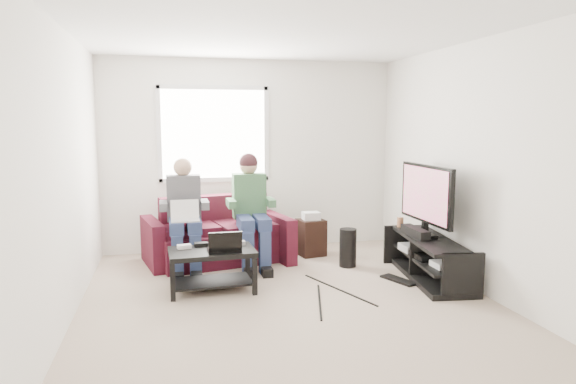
{
  "coord_description": "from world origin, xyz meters",
  "views": [
    {
      "loc": [
        -1.12,
        -4.77,
        1.77
      ],
      "look_at": [
        0.14,
        0.6,
        1.01
      ],
      "focal_mm": 32.0,
      "sensor_mm": 36.0,
      "label": 1
    }
  ],
  "objects": [
    {
      "name": "sofa",
      "position": [
        -0.55,
        1.63,
        0.31
      ],
      "size": [
        1.9,
        1.1,
        0.81
      ],
      "color": "#4A1221",
      "rests_on": "floor"
    },
    {
      "name": "wall_front",
      "position": [
        0.0,
        -2.25,
        1.3
      ],
      "size": [
        4.5,
        0.0,
        4.5
      ],
      "primitive_type": "plane",
      "rotation": [
        -1.57,
        0.0,
        0.0
      ],
      "color": "white",
      "rests_on": "floor"
    },
    {
      "name": "soundbar",
      "position": [
        1.58,
        0.43,
        0.53
      ],
      "size": [
        0.12,
        0.5,
        0.1
      ],
      "primitive_type": "cube",
      "color": "black",
      "rests_on": "tv_stand"
    },
    {
      "name": "console_white",
      "position": [
        1.7,
        -0.07,
        0.28
      ],
      "size": [
        0.3,
        0.22,
        0.06
      ],
      "primitive_type": "cube",
      "color": "silver",
      "rests_on": "tv_stand"
    },
    {
      "name": "tv_stand",
      "position": [
        1.7,
        0.33,
        0.21
      ],
      "size": [
        0.63,
        1.49,
        0.48
      ],
      "color": "black",
      "rests_on": "floor"
    },
    {
      "name": "wall_left",
      "position": [
        -2.0,
        0.0,
        1.3
      ],
      "size": [
        0.0,
        4.5,
        4.5
      ],
      "primitive_type": "plane",
      "rotation": [
        1.57,
        0.0,
        1.57
      ],
      "color": "white",
      "rests_on": "floor"
    },
    {
      "name": "end_table",
      "position": [
        0.71,
        1.65,
        0.26
      ],
      "size": [
        0.32,
        0.32,
        0.58
      ],
      "color": "black",
      "rests_on": "floor"
    },
    {
      "name": "subwoofer",
      "position": [
        1.0,
        1.02,
        0.23
      ],
      "size": [
        0.21,
        0.21,
        0.47
      ],
      "primitive_type": "cylinder",
      "color": "black",
      "rests_on": "floor"
    },
    {
      "name": "wall_back",
      "position": [
        0.0,
        2.25,
        1.3
      ],
      "size": [
        4.5,
        0.0,
        4.5
      ],
      "primitive_type": "plane",
      "rotation": [
        1.57,
        0.0,
        0.0
      ],
      "color": "white",
      "rests_on": "floor"
    },
    {
      "name": "laptop_black",
      "position": [
        -0.58,
        0.41,
        0.56
      ],
      "size": [
        0.36,
        0.27,
        0.24
      ],
      "primitive_type": null,
      "rotation": [
        0.0,
        0.0,
        0.08
      ],
      "color": "black",
      "rests_on": "coffee_table"
    },
    {
      "name": "wall_right",
      "position": [
        2.0,
        0.0,
        1.3
      ],
      "size": [
        0.0,
        4.5,
        4.5
      ],
      "primitive_type": "plane",
      "rotation": [
        1.57,
        0.0,
        -1.57
      ],
      "color": "white",
      "rests_on": "floor"
    },
    {
      "name": "laptop_silver",
      "position": [
        -0.95,
        1.1,
        0.7
      ],
      "size": [
        0.38,
        0.32,
        0.24
      ],
      "primitive_type": null,
      "rotation": [
        0.0,
        0.0,
        0.38
      ],
      "color": "silver",
      "rests_on": "person_left"
    },
    {
      "name": "controller_b",
      "position": [
        -0.8,
        0.67,
        0.46
      ],
      "size": [
        0.15,
        0.1,
        0.04
      ],
      "primitive_type": "cube",
      "rotation": [
        0.0,
        0.0,
        0.08
      ],
      "color": "black",
      "rests_on": "coffee_table"
    },
    {
      "name": "controller_a",
      "position": [
        -0.98,
        0.61,
        0.46
      ],
      "size": [
        0.15,
        0.11,
        0.04
      ],
      "primitive_type": "cube",
      "rotation": [
        0.0,
        0.0,
        0.16
      ],
      "color": "silver",
      "rests_on": "coffee_table"
    },
    {
      "name": "person_left",
      "position": [
        -0.95,
        1.34,
        0.73
      ],
      "size": [
        0.4,
        0.71,
        1.33
      ],
      "color": "navy",
      "rests_on": "sofa"
    },
    {
      "name": "console_grey",
      "position": [
        1.7,
        0.63,
        0.29
      ],
      "size": [
        0.34,
        0.26,
        0.08
      ],
      "primitive_type": "cube",
      "color": "gray",
      "rests_on": "tv_stand"
    },
    {
      "name": "coffee_table",
      "position": [
        -0.7,
        0.49,
        0.32
      ],
      "size": [
        0.9,
        0.57,
        0.44
      ],
      "color": "black",
      "rests_on": "floor"
    },
    {
      "name": "controller_c",
      "position": [
        -0.4,
        0.64,
        0.46
      ],
      "size": [
        0.14,
        0.09,
        0.04
      ],
      "primitive_type": "cube",
      "rotation": [
        0.0,
        0.0,
        0.03
      ],
      "color": "gray",
      "rests_on": "coffee_table"
    },
    {
      "name": "keyboard_floor",
      "position": [
        1.35,
        0.33,
        0.01
      ],
      "size": [
        0.3,
        0.47,
        0.02
      ],
      "primitive_type": "cube",
      "rotation": [
        0.0,
        0.0,
        0.37
      ],
      "color": "black",
      "rests_on": "floor"
    },
    {
      "name": "floor",
      "position": [
        0.0,
        0.0,
        0.0
      ],
      "size": [
        4.5,
        4.5,
        0.0
      ],
      "primitive_type": "plane",
      "color": "tan",
      "rests_on": "ground"
    },
    {
      "name": "person_right",
      "position": [
        -0.15,
        1.36,
        0.79
      ],
      "size": [
        0.4,
        0.71,
        1.38
      ],
      "color": "navy",
      "rests_on": "sofa"
    },
    {
      "name": "window",
      "position": [
        -0.5,
        2.23,
        1.6
      ],
      "size": [
        1.48,
        0.04,
        1.28
      ],
      "color": "white",
      "rests_on": "wall_back"
    },
    {
      "name": "tv",
      "position": [
        1.7,
        0.43,
        0.94
      ],
      "size": [
        0.12,
        1.1,
        0.81
      ],
      "color": "black",
      "rests_on": "tv_stand"
    },
    {
      "name": "console_black",
      "position": [
        1.7,
        0.28,
        0.29
      ],
      "size": [
        0.38,
        0.3,
        0.07
      ],
      "primitive_type": "cube",
      "color": "black",
      "rests_on": "tv_stand"
    },
    {
      "name": "drink_cup",
      "position": [
        1.65,
        0.96,
        0.54
      ],
      "size": [
        0.08,
        0.08,
        0.12
      ],
      "primitive_type": "cylinder",
      "color": "#986241",
      "rests_on": "tv_stand"
    },
    {
      "name": "ceiling",
      "position": [
        0.0,
        0.0,
        2.6
      ],
      "size": [
        4.5,
        4.5,
        0.0
      ],
      "primitive_type": "plane",
      "rotation": [
        3.14,
        0.0,
        0.0
      ],
      "color": "white",
      "rests_on": "wall_back"
    }
  ]
}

